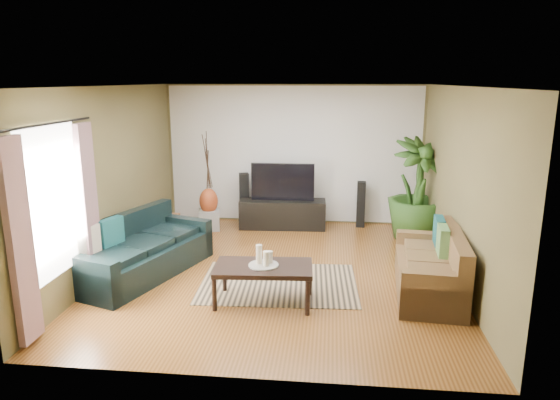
# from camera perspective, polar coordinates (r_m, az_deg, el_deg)

# --- Properties ---
(floor) EXTENTS (5.50, 5.50, 0.00)m
(floor) POSITION_cam_1_polar(r_m,az_deg,el_deg) (7.51, -0.16, -8.17)
(floor) COLOR brown
(floor) RESTS_ON ground
(ceiling) EXTENTS (5.50, 5.50, 0.00)m
(ceiling) POSITION_cam_1_polar(r_m,az_deg,el_deg) (6.98, -0.18, 12.90)
(ceiling) COLOR white
(ceiling) RESTS_ON ground
(wall_back) EXTENTS (5.00, 0.00, 5.00)m
(wall_back) POSITION_cam_1_polar(r_m,az_deg,el_deg) (9.82, 1.56, 5.19)
(wall_back) COLOR brown
(wall_back) RESTS_ON ground
(wall_front) EXTENTS (5.00, 0.00, 5.00)m
(wall_front) POSITION_cam_1_polar(r_m,az_deg,el_deg) (4.49, -3.95, -5.10)
(wall_front) COLOR brown
(wall_front) RESTS_ON ground
(wall_left) EXTENTS (0.00, 5.50, 5.50)m
(wall_left) POSITION_cam_1_polar(r_m,az_deg,el_deg) (7.79, -18.79, 2.25)
(wall_left) COLOR brown
(wall_left) RESTS_ON ground
(wall_right) EXTENTS (0.00, 5.50, 5.50)m
(wall_right) POSITION_cam_1_polar(r_m,az_deg,el_deg) (7.29, 19.76, 1.44)
(wall_right) COLOR brown
(wall_right) RESTS_ON ground
(backwall_panel) EXTENTS (4.90, 0.00, 4.90)m
(backwall_panel) POSITION_cam_1_polar(r_m,az_deg,el_deg) (9.81, 1.56, 5.18)
(backwall_panel) COLOR white
(backwall_panel) RESTS_ON ground
(window_pane) EXTENTS (0.00, 1.80, 1.80)m
(window_pane) POSITION_cam_1_polar(r_m,az_deg,el_deg) (6.39, -24.55, -0.18)
(window_pane) COLOR white
(window_pane) RESTS_ON ground
(curtain_near) EXTENTS (0.08, 0.35, 2.20)m
(curtain_near) POSITION_cam_1_polar(r_m,az_deg,el_deg) (5.81, -27.57, -4.34)
(curtain_near) COLOR gray
(curtain_near) RESTS_ON ground
(curtain_far) EXTENTS (0.08, 0.35, 2.20)m
(curtain_far) POSITION_cam_1_polar(r_m,az_deg,el_deg) (7.06, -20.98, -0.72)
(curtain_far) COLOR gray
(curtain_far) RESTS_ON ground
(curtain_rod) EXTENTS (0.03, 1.90, 0.03)m
(curtain_rod) POSITION_cam_1_polar(r_m,az_deg,el_deg) (6.23, -24.97, 7.87)
(curtain_rod) COLOR black
(curtain_rod) RESTS_ON ground
(sofa_left) EXTENTS (1.66, 2.45, 0.85)m
(sofa_left) POSITION_cam_1_polar(r_m,az_deg,el_deg) (7.55, -15.53, -5.13)
(sofa_left) COLOR black
(sofa_left) RESTS_ON floor
(sofa_right) EXTENTS (0.96, 1.85, 0.85)m
(sofa_right) POSITION_cam_1_polar(r_m,az_deg,el_deg) (6.95, 16.68, -6.87)
(sofa_right) COLOR brown
(sofa_right) RESTS_ON floor
(area_rug) EXTENTS (2.23, 1.63, 0.01)m
(area_rug) POSITION_cam_1_polar(r_m,az_deg,el_deg) (7.09, -0.15, -9.49)
(area_rug) COLOR tan
(area_rug) RESTS_ON floor
(coffee_table) EXTENTS (1.27, 0.75, 0.50)m
(coffee_table) POSITION_cam_1_polar(r_m,az_deg,el_deg) (6.44, -1.87, -9.59)
(coffee_table) COLOR black
(coffee_table) RESTS_ON floor
(candle_tray) EXTENTS (0.38, 0.38, 0.02)m
(candle_tray) POSITION_cam_1_polar(r_m,az_deg,el_deg) (6.34, -1.89, -7.43)
(candle_tray) COLOR #979791
(candle_tray) RESTS_ON coffee_table
(candle_tall) EXTENTS (0.08, 0.08, 0.25)m
(candle_tall) POSITION_cam_1_polar(r_m,az_deg,el_deg) (6.33, -2.41, -6.21)
(candle_tall) COLOR beige
(candle_tall) RESTS_ON candle_tray
(candle_mid) EXTENTS (0.08, 0.08, 0.19)m
(candle_mid) POSITION_cam_1_polar(r_m,az_deg,el_deg) (6.26, -1.59, -6.70)
(candle_mid) COLOR white
(candle_mid) RESTS_ON candle_tray
(candle_short) EXTENTS (0.08, 0.08, 0.16)m
(candle_short) POSITION_cam_1_polar(r_m,az_deg,el_deg) (6.36, -1.20, -6.54)
(candle_short) COLOR beige
(candle_short) RESTS_ON candle_tray
(tv_stand) EXTENTS (1.66, 0.57, 0.54)m
(tv_stand) POSITION_cam_1_polar(r_m,az_deg,el_deg) (9.58, 0.29, -1.61)
(tv_stand) COLOR black
(tv_stand) RESTS_ON floor
(television) EXTENTS (1.20, 0.07, 0.71)m
(television) POSITION_cam_1_polar(r_m,az_deg,el_deg) (9.45, 0.31, 2.09)
(television) COLOR black
(television) RESTS_ON tv_stand
(speaker_left) EXTENTS (0.23, 0.24, 1.01)m
(speaker_left) POSITION_cam_1_polar(r_m,az_deg,el_deg) (9.85, -4.10, 0.17)
(speaker_left) COLOR black
(speaker_left) RESTS_ON floor
(speaker_right) EXTENTS (0.17, 0.18, 0.89)m
(speaker_right) POSITION_cam_1_polar(r_m,az_deg,el_deg) (9.74, 9.23, -0.49)
(speaker_right) COLOR black
(speaker_right) RESTS_ON floor
(potted_plant) EXTENTS (1.41, 1.41, 1.81)m
(potted_plant) POSITION_cam_1_polar(r_m,az_deg,el_deg) (9.04, 15.41, 1.11)
(potted_plant) COLOR #274C19
(potted_plant) RESTS_ON floor
(plant_pot) EXTENTS (0.33, 0.33, 0.26)m
(plant_pot) POSITION_cam_1_polar(r_m,az_deg,el_deg) (9.24, 15.11, -3.59)
(plant_pot) COLOR black
(plant_pot) RESTS_ON floor
(pedestal) EXTENTS (0.46, 0.46, 0.38)m
(pedestal) POSITION_cam_1_polar(r_m,az_deg,el_deg) (9.59, -8.08, -2.24)
(pedestal) COLOR gray
(pedestal) RESTS_ON floor
(vase) EXTENTS (0.35, 0.35, 0.49)m
(vase) POSITION_cam_1_polar(r_m,az_deg,el_deg) (9.50, -8.16, -0.12)
(vase) COLOR #9B3D1C
(vase) RESTS_ON pedestal
(side_table) EXTENTS (0.49, 0.49, 0.52)m
(side_table) POSITION_cam_1_polar(r_m,az_deg,el_deg) (8.82, -13.23, -3.43)
(side_table) COLOR #965231
(side_table) RESTS_ON floor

